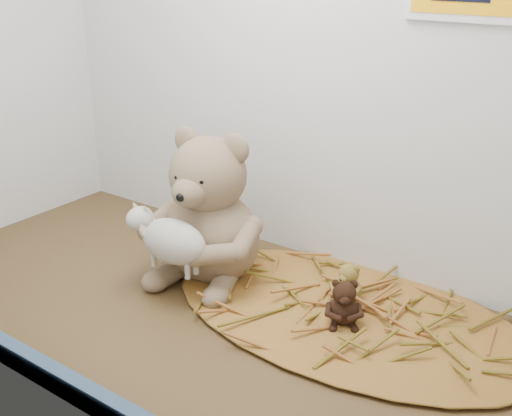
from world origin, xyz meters
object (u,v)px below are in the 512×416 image
Objects in this scene: toy_lamb at (174,241)px; main_teddy at (211,206)px; mini_teddy_brown at (344,300)px; mini_teddy_tan at (349,280)px.

main_teddy is at bearing 90.00° from toy_lamb.
main_teddy is at bearing 144.37° from mini_teddy_brown.
mini_teddy_brown is at bearing -11.82° from main_teddy.
mini_teddy_tan is 7.83cm from mini_teddy_brown.
main_teddy is 30.97cm from mini_teddy_brown.
main_teddy reaches higher than mini_teddy_brown.
main_teddy is 1.67× the size of toy_lamb.
mini_teddy_tan is (26.59, 5.51, -9.53)cm from main_teddy.
mini_teddy_brown is at bearing -58.67° from mini_teddy_tan.
main_teddy is 3.60× the size of mini_teddy_brown.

